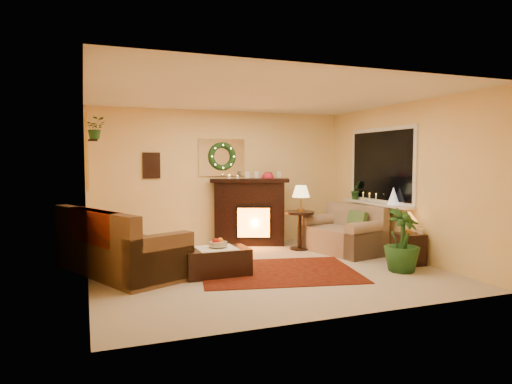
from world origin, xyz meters
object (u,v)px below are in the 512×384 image
object	(u,v)px
sofa	(121,244)
coffee_table	(216,261)
loveseat	(342,229)
fireplace	(250,217)
side_table_round	(300,232)
end_table_square	(409,247)

from	to	relation	value
sofa	coffee_table	world-z (taller)	sofa
sofa	loveseat	distance (m)	3.83
sofa	fireplace	size ratio (longest dim) A/B	1.66
sofa	fireplace	distance (m)	2.91
loveseat	side_table_round	size ratio (longest dim) A/B	2.06
sofa	coffee_table	size ratio (longest dim) A/B	2.40
sofa	loveseat	xyz separation A→B (m)	(3.82, 0.17, -0.01)
end_table_square	fireplace	bearing A→B (deg)	125.33
loveseat	side_table_round	bearing A→B (deg)	129.30
fireplace	side_table_round	distance (m)	1.08
fireplace	side_table_round	world-z (taller)	fireplace
sofa	coffee_table	bearing A→B (deg)	-52.17
loveseat	end_table_square	xyz separation A→B (m)	(0.48, -1.23, -0.15)
sofa	coffee_table	distance (m)	1.44
loveseat	coffee_table	distance (m)	2.69
side_table_round	coffee_table	xyz separation A→B (m)	(-1.96, -1.30, -0.11)
fireplace	side_table_round	xyz separation A→B (m)	(0.69, -0.79, -0.23)
fireplace	end_table_square	bearing A→B (deg)	-33.16
end_table_square	side_table_round	bearing A→B (deg)	122.33
loveseat	fireplace	bearing A→B (deg)	123.24
fireplace	loveseat	distance (m)	1.82
side_table_round	coffee_table	world-z (taller)	side_table_round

